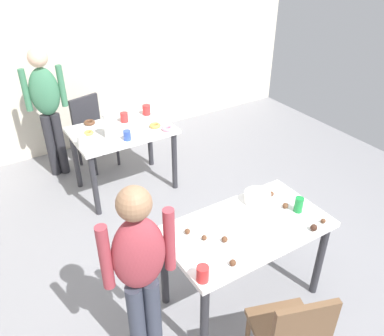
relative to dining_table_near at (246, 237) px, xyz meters
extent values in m
plane|color=gray|center=(-0.04, 0.10, -0.64)|extent=(6.40, 6.40, 0.00)
cube|color=beige|center=(-0.04, 3.30, 0.66)|extent=(6.40, 0.10, 2.60)
cube|color=white|center=(0.00, 0.00, 0.09)|extent=(1.22, 0.68, 0.04)
cylinder|color=#2D2D33|center=(-0.55, -0.28, -0.29)|extent=(0.06, 0.06, 0.71)
cylinder|color=#2D2D33|center=(0.55, -0.28, -0.29)|extent=(0.06, 0.06, 0.71)
cylinder|color=#2D2D33|center=(-0.55, 0.28, -0.29)|extent=(0.06, 0.06, 0.71)
cylinder|color=#2D2D33|center=(0.55, 0.28, -0.29)|extent=(0.06, 0.06, 0.71)
cube|color=white|center=(-0.14, 1.97, 0.09)|extent=(1.06, 0.73, 0.04)
cylinder|color=#2D2D33|center=(-0.60, 1.66, -0.29)|extent=(0.06, 0.06, 0.71)
cylinder|color=#2D2D33|center=(0.33, 1.66, -0.29)|extent=(0.06, 0.06, 0.71)
cylinder|color=#2D2D33|center=(-0.60, 2.28, -0.29)|extent=(0.06, 0.06, 0.71)
cylinder|color=#2D2D33|center=(0.33, 2.28, -0.29)|extent=(0.06, 0.06, 0.71)
cube|color=brown|center=(-0.18, -0.64, -0.21)|extent=(0.51, 0.51, 0.04)
cube|color=brown|center=(-0.23, -0.81, 0.02)|extent=(0.37, 0.16, 0.42)
cylinder|color=brown|center=(-0.28, -0.42, -0.44)|extent=(0.04, 0.04, 0.41)
cylinder|color=brown|center=(0.04, -0.53, -0.44)|extent=(0.04, 0.04, 0.41)
cube|color=#2D2D33|center=(-0.23, 2.62, -0.21)|extent=(0.49, 0.49, 0.04)
cube|color=#2D2D33|center=(-0.27, 2.79, 0.02)|extent=(0.38, 0.13, 0.42)
cylinder|color=#2D2D33|center=(-0.02, 2.49, -0.44)|extent=(0.04, 0.04, 0.41)
cylinder|color=#2D2D33|center=(-0.35, 2.41, -0.44)|extent=(0.04, 0.04, 0.41)
cylinder|color=#2D2D33|center=(-0.11, 2.82, -0.44)|extent=(0.04, 0.04, 0.41)
cylinder|color=#2D2D33|center=(-0.44, 2.74, -0.44)|extent=(0.04, 0.04, 0.41)
cylinder|color=#383D4C|center=(-0.94, -0.08, -0.27)|extent=(0.11, 0.11, 0.74)
cylinder|color=#383D4C|center=(-0.83, -0.10, -0.27)|extent=(0.11, 0.11, 0.74)
ellipsoid|color=#9E3842|center=(-0.89, -0.09, 0.36)|extent=(0.35, 0.25, 0.52)
sphere|color=#997051|center=(-0.89, -0.09, 0.72)|extent=(0.20, 0.20, 0.20)
cylinder|color=#9E3842|center=(-1.08, -0.06, 0.40)|extent=(0.08, 0.08, 0.44)
cylinder|color=#9E3842|center=(-0.70, -0.12, 0.40)|extent=(0.08, 0.08, 0.44)
cylinder|color=#28282D|center=(-0.66, 2.68, -0.25)|extent=(0.11, 0.11, 0.78)
cylinder|color=#28282D|center=(-0.76, 2.70, -0.25)|extent=(0.11, 0.11, 0.78)
ellipsoid|color=#3D7A56|center=(-0.71, 2.69, 0.41)|extent=(0.35, 0.26, 0.55)
sphere|color=beige|center=(-0.71, 2.69, 0.79)|extent=(0.21, 0.21, 0.21)
cylinder|color=#3D7A56|center=(-0.52, 2.65, 0.45)|extent=(0.08, 0.08, 0.47)
cylinder|color=#3D7A56|center=(-0.90, 2.73, 0.45)|extent=(0.08, 0.08, 0.47)
cylinder|color=white|center=(0.25, 0.19, 0.15)|extent=(0.21, 0.21, 0.08)
cylinder|color=#198438|center=(0.44, -0.07, 0.17)|extent=(0.07, 0.07, 0.12)
cube|color=silver|center=(0.50, 0.10, 0.11)|extent=(0.17, 0.02, 0.01)
cylinder|color=red|center=(-0.56, -0.26, 0.16)|extent=(0.08, 0.08, 0.11)
sphere|color=brown|center=(-0.24, -0.05, 0.13)|extent=(0.04, 0.04, 0.04)
sphere|color=brown|center=(-0.35, 0.04, 0.13)|extent=(0.04, 0.04, 0.04)
sphere|color=brown|center=(0.49, -0.27, 0.13)|extent=(0.04, 0.04, 0.04)
sphere|color=brown|center=(-0.41, 0.16, 0.13)|extent=(0.04, 0.04, 0.04)
sphere|color=brown|center=(0.40, 0.19, 0.13)|extent=(0.04, 0.04, 0.04)
sphere|color=brown|center=(-0.32, -0.26, 0.13)|extent=(0.04, 0.04, 0.04)
sphere|color=#3D2319|center=(0.37, -0.29, 0.13)|extent=(0.05, 0.05, 0.05)
sphere|color=brown|center=(0.38, 0.01, 0.13)|extent=(0.05, 0.05, 0.05)
cylinder|color=white|center=(-0.31, 1.86, 0.24)|extent=(0.11, 0.11, 0.26)
cylinder|color=#3351B2|center=(-0.19, 1.70, 0.16)|extent=(0.08, 0.08, 0.10)
cylinder|color=white|center=(-0.62, 1.82, 0.17)|extent=(0.09, 0.09, 0.12)
cylinder|color=red|center=(0.26, 2.17, 0.17)|extent=(0.09, 0.09, 0.11)
cylinder|color=red|center=(-0.03, 2.12, 0.16)|extent=(0.09, 0.09, 0.11)
torus|color=gold|center=(0.19, 1.82, 0.13)|extent=(0.12, 0.12, 0.04)
torus|color=gold|center=(-0.48, 2.04, 0.12)|extent=(0.10, 0.10, 0.03)
torus|color=pink|center=(0.27, 1.69, 0.13)|extent=(0.13, 0.13, 0.04)
torus|color=brown|center=(-0.39, 2.27, 0.13)|extent=(0.12, 0.12, 0.04)
camera|label=1|loc=(-1.51, -1.66, 1.97)|focal=36.73mm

